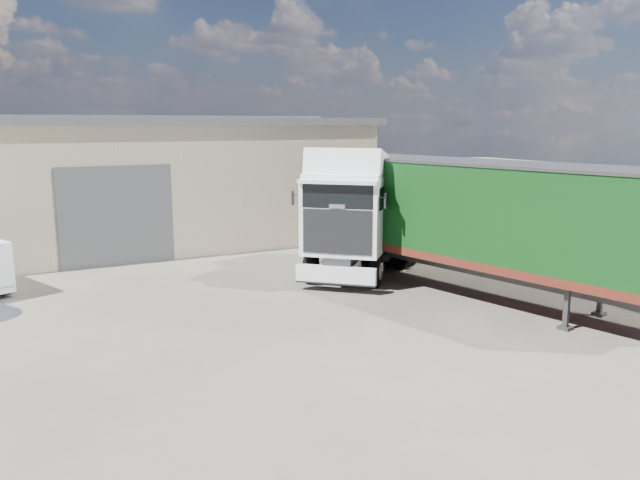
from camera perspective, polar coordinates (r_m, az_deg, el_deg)
name	(u,v)px	position (r m, az deg, el deg)	size (l,w,h in m)	color
ground	(281,340)	(15.10, -3.55, -9.07)	(120.00, 120.00, 0.00)	#2C2923
brick_boundary_wall	(482,220)	(25.93, 14.58, 1.80)	(0.35, 26.00, 2.50)	brown
tractor_unit	(351,223)	(20.73, 2.86, 1.59)	(6.10, 6.33, 4.35)	black
box_trailer	(463,213)	(19.17, 12.95, 2.44)	(5.23, 12.31, 4.00)	#2D2D30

